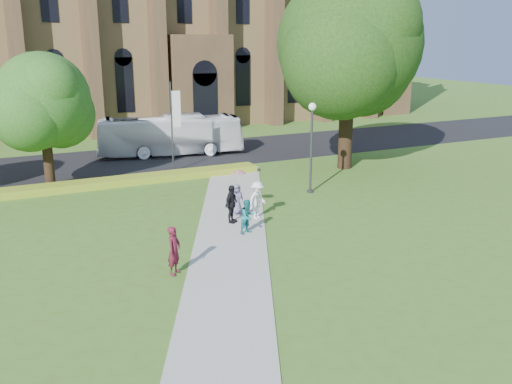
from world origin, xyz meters
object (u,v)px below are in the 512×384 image
large_tree (349,44)px  tour_coach (170,135)px  streetlamp (312,137)px  pedestrian_0 (174,250)px

large_tree → tour_coach: bearing=134.6°
streetlamp → tour_coach: (-3.95, 14.07, -1.75)m
large_tree → pedestrian_0: size_ratio=6.97×
streetlamp → tour_coach: streetlamp is taller
streetlamp → large_tree: bearing=39.3°
streetlamp → tour_coach: size_ratio=0.48×
tour_coach → pedestrian_0: size_ratio=5.80×
streetlamp → large_tree: 8.73m
tour_coach → pedestrian_0: bearing=173.5°
streetlamp → pedestrian_0: bearing=-144.0°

